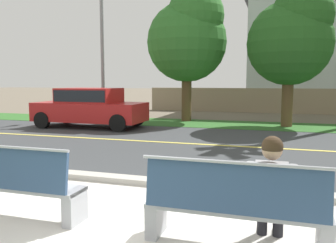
% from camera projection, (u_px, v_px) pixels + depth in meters
% --- Properties ---
extents(ground_plane, '(140.00, 140.00, 0.00)m').
position_uv_depth(ground_plane, '(217.00, 137.00, 11.47)').
color(ground_plane, '#665B4C').
extents(sidewalk_pavement, '(44.00, 3.60, 0.01)m').
position_uv_depth(sidewalk_pavement, '(112.00, 231.00, 4.26)').
color(sidewalk_pavement, beige).
rests_on(sidewalk_pavement, ground_plane).
extents(curb_edge, '(44.00, 0.30, 0.11)m').
position_uv_depth(curb_edge, '(162.00, 183.00, 6.11)').
color(curb_edge, '#ADA89E').
rests_on(curb_edge, ground_plane).
extents(street_asphalt, '(52.00, 8.00, 0.01)m').
position_uv_depth(street_asphalt, '(208.00, 145.00, 10.05)').
color(street_asphalt, '#383A3D').
rests_on(street_asphalt, ground_plane).
extents(road_centre_line, '(48.00, 0.14, 0.01)m').
position_uv_depth(road_centre_line, '(208.00, 145.00, 10.05)').
color(road_centre_line, '#E0CC4C').
rests_on(road_centre_line, ground_plane).
extents(far_verge_grass, '(48.00, 2.80, 0.02)m').
position_uv_depth(far_verge_grass, '(230.00, 125.00, 14.67)').
color(far_verge_grass, '#2D6026').
rests_on(far_verge_grass, ground_plane).
extents(bench_left, '(1.98, 0.48, 1.01)m').
position_uv_depth(bench_left, '(11.00, 184.00, 4.65)').
color(bench_left, '#9EA0A8').
rests_on(bench_left, ground_plane).
extents(bench_right, '(1.98, 0.48, 1.01)m').
position_uv_depth(bench_right, '(234.00, 208.00, 3.78)').
color(bench_right, '#9EA0A8').
rests_on(bench_right, ground_plane).
extents(seated_person_grey, '(0.52, 0.68, 1.25)m').
position_uv_depth(seated_person_grey, '(271.00, 187.00, 3.81)').
color(seated_person_grey, black).
rests_on(seated_person_grey, ground_plane).
extents(car_red_far, '(4.30, 1.86, 1.54)m').
position_uv_depth(car_red_far, '(90.00, 106.00, 13.75)').
color(car_red_far, red).
rests_on(car_red_far, ground_plane).
extents(streetlamp, '(0.24, 2.10, 6.50)m').
position_uv_depth(streetlamp, '(104.00, 38.00, 15.74)').
color(streetlamp, gray).
rests_on(streetlamp, ground_plane).
extents(shade_tree_far_left, '(3.54, 3.54, 5.84)m').
position_uv_depth(shade_tree_far_left, '(189.00, 36.00, 15.49)').
color(shade_tree_far_left, brown).
rests_on(shade_tree_far_left, ground_plane).
extents(shade_tree_left, '(3.28, 3.28, 5.41)m').
position_uv_depth(shade_tree_left, '(293.00, 37.00, 13.56)').
color(shade_tree_left, brown).
rests_on(shade_tree_left, ground_plane).
extents(garden_wall, '(13.00, 0.36, 1.40)m').
position_uv_depth(garden_wall, '(259.00, 100.00, 20.19)').
color(garden_wall, gray).
rests_on(garden_wall, ground_plane).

